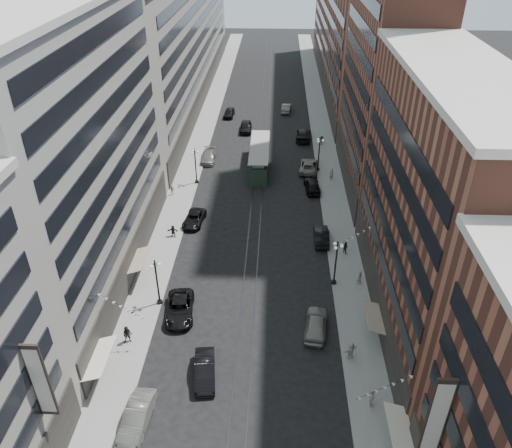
% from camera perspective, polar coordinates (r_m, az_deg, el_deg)
% --- Properties ---
extents(ground, '(220.00, 220.00, 0.00)m').
position_cam_1_polar(ground, '(79.20, 0.37, 6.20)').
color(ground, black).
rests_on(ground, ground).
extents(sidewalk_west, '(4.00, 180.00, 0.15)m').
position_cam_1_polar(sidewalk_west, '(89.24, -6.55, 9.17)').
color(sidewalk_west, gray).
rests_on(sidewalk_west, ground).
extents(sidewalk_east, '(4.00, 180.00, 0.15)m').
position_cam_1_polar(sidewalk_east, '(88.63, 7.83, 8.91)').
color(sidewalk_east, gray).
rests_on(sidewalk_east, ground).
extents(rail_west, '(0.12, 180.00, 0.02)m').
position_cam_1_polar(rail_west, '(88.30, 0.15, 9.08)').
color(rail_west, '#2D2D33').
rests_on(rail_west, ground).
extents(rail_east, '(0.12, 180.00, 0.02)m').
position_cam_1_polar(rail_east, '(88.26, 1.07, 9.06)').
color(rail_east, '#2D2D33').
rests_on(rail_east, ground).
extents(building_west_mid, '(8.00, 36.00, 28.00)m').
position_cam_1_polar(building_west_mid, '(52.51, -19.75, 6.92)').
color(building_west_mid, gray).
rests_on(building_west_mid, ground).
extents(building_west_far, '(8.00, 90.00, 26.00)m').
position_cam_1_polar(building_west_far, '(110.99, -8.28, 20.67)').
color(building_west_far, gray).
rests_on(building_west_far, ground).
extents(building_east_mid, '(8.00, 30.00, 24.00)m').
position_cam_1_polar(building_east_mid, '(47.54, 19.86, 1.44)').
color(building_east_mid, brown).
rests_on(building_east_mid, ground).
extents(building_east_tower, '(8.00, 26.00, 42.00)m').
position_cam_1_polar(building_east_tower, '(70.00, 15.26, 19.86)').
color(building_east_tower, brown).
rests_on(building_east_tower, ground).
extents(building_east_far, '(8.00, 72.00, 24.00)m').
position_cam_1_polar(building_east_far, '(119.17, 10.03, 20.83)').
color(building_east_far, brown).
rests_on(building_east_far, ground).
extents(lamppost_sw_far, '(1.03, 1.14, 5.52)m').
position_cam_1_polar(lamppost_sw_far, '(51.71, -11.25, -6.37)').
color(lamppost_sw_far, black).
rests_on(lamppost_sw_far, sidewalk_west).
extents(lamppost_sw_mid, '(1.03, 1.14, 5.52)m').
position_cam_1_polar(lamppost_sw_mid, '(74.24, -6.93, 6.74)').
color(lamppost_sw_mid, black).
rests_on(lamppost_sw_mid, sidewalk_west).
extents(lamppost_se_far, '(1.03, 1.14, 5.52)m').
position_cam_1_polar(lamppost_se_far, '(53.95, 9.12, -4.26)').
color(lamppost_se_far, black).
rests_on(lamppost_se_far, sidewalk_east).
extents(lamppost_se_mid, '(1.03, 1.14, 5.52)m').
position_cam_1_polar(lamppost_se_mid, '(78.13, 7.21, 8.07)').
color(lamppost_se_mid, black).
rests_on(lamppost_se_mid, sidewalk_east).
extents(streetcar, '(2.95, 13.32, 3.68)m').
position_cam_1_polar(streetcar, '(79.10, 0.40, 7.53)').
color(streetcar, '#223627').
rests_on(streetcar, ground).
extents(car_1, '(2.22, 5.34, 1.72)m').
position_cam_1_polar(car_1, '(43.39, -13.45, -20.64)').
color(car_1, slate).
rests_on(car_1, ground).
extents(car_2, '(3.29, 6.07, 1.62)m').
position_cam_1_polar(car_2, '(51.56, -8.70, -9.52)').
color(car_2, black).
rests_on(car_2, ground).
extents(car_4, '(2.78, 5.44, 1.77)m').
position_cam_1_polar(car_4, '(49.59, 6.88, -11.26)').
color(car_4, gray).
rests_on(car_4, ground).
extents(car_5, '(2.35, 5.16, 1.64)m').
position_cam_1_polar(car_5, '(45.57, -5.87, -16.30)').
color(car_5, black).
rests_on(car_5, ground).
extents(pedestrian_2, '(0.96, 0.58, 1.89)m').
position_cam_1_polar(pedestrian_2, '(49.41, -14.47, -12.16)').
color(pedestrian_2, black).
rests_on(pedestrian_2, sidewalk_west).
extents(pedestrian_4, '(0.50, 1.08, 1.83)m').
position_cam_1_polar(pedestrian_4, '(44.19, 13.08, -18.82)').
color(pedestrian_4, beige).
rests_on(pedestrian_4, sidewalk_east).
extents(car_7, '(2.88, 5.27, 1.40)m').
position_cam_1_polar(car_7, '(65.52, -7.08, 0.61)').
color(car_7, black).
rests_on(car_7, ground).
extents(car_8, '(2.32, 5.37, 1.54)m').
position_cam_1_polar(car_8, '(82.23, -5.46, 7.68)').
color(car_8, '#65635A').
rests_on(car_8, ground).
extents(car_9, '(2.13, 4.71, 1.57)m').
position_cam_1_polar(car_9, '(101.03, -3.10, 12.57)').
color(car_9, black).
rests_on(car_9, ground).
extents(car_10, '(1.77, 4.92, 1.61)m').
position_cam_1_polar(car_10, '(61.98, 7.49, -1.34)').
color(car_10, black).
rests_on(car_10, ground).
extents(car_11, '(3.46, 6.22, 1.65)m').
position_cam_1_polar(car_11, '(79.07, 6.04, 6.63)').
color(car_11, slate).
rests_on(car_11, ground).
extents(car_12, '(3.06, 6.26, 1.75)m').
position_cam_1_polar(car_12, '(90.44, 5.44, 10.11)').
color(car_12, black).
rests_on(car_12, ground).
extents(car_13, '(2.12, 5.20, 1.77)m').
position_cam_1_polar(car_13, '(93.64, -1.18, 11.05)').
color(car_13, black).
rests_on(car_13, ground).
extents(car_14, '(2.20, 5.08, 1.63)m').
position_cam_1_polar(car_14, '(103.64, 3.49, 13.09)').
color(car_14, '#66635A').
rests_on(car_14, ground).
extents(pedestrian_5, '(1.41, 0.45, 1.51)m').
position_cam_1_polar(pedestrian_5, '(63.05, -9.47, -0.78)').
color(pedestrian_5, black).
rests_on(pedestrian_5, sidewalk_west).
extents(pedestrian_6, '(0.95, 0.53, 1.54)m').
position_cam_1_polar(pedestrian_6, '(72.39, -9.56, 3.87)').
color(pedestrian_6, beige).
rests_on(pedestrian_6, sidewalk_west).
extents(pedestrian_7, '(0.79, 0.81, 1.51)m').
position_cam_1_polar(pedestrian_7, '(60.20, 10.17, -2.62)').
color(pedestrian_7, black).
rests_on(pedestrian_7, sidewalk_east).
extents(pedestrian_8, '(0.83, 0.71, 1.93)m').
position_cam_1_polar(pedestrian_8, '(76.30, 8.61, 5.68)').
color(pedestrian_8, '#A7988A').
rests_on(pedestrian_8, sidewalk_east).
extents(pedestrian_9, '(1.07, 0.59, 1.56)m').
position_cam_1_polar(pedestrian_9, '(88.28, 7.52, 9.44)').
color(pedestrian_9, black).
rests_on(pedestrian_9, sidewalk_east).
extents(car_extra_0, '(2.47, 5.25, 1.74)m').
position_cam_1_polar(car_extra_0, '(73.25, 6.45, 4.45)').
color(car_extra_0, black).
rests_on(car_extra_0, ground).
extents(pedestrian_extra_0, '(0.85, 0.60, 1.59)m').
position_cam_1_polar(pedestrian_extra_0, '(55.67, 11.83, -6.06)').
color(pedestrian_extra_0, '#AC9E8E').
rests_on(pedestrian_extra_0, sidewalk_east).
extents(pedestrian_extra_2, '(1.66, 1.24, 1.77)m').
position_cam_1_polar(pedestrian_extra_2, '(47.40, 10.77, -14.01)').
color(pedestrian_extra_2, beige).
rests_on(pedestrian_extra_2, sidewalk_east).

